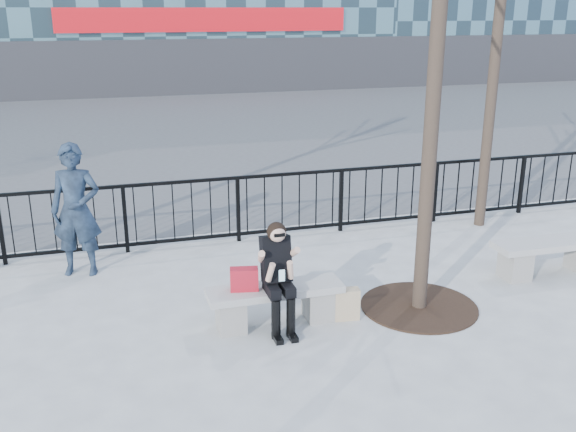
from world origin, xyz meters
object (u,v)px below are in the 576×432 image
object	(u,v)px
bench_second	(550,253)
seated_woman	(279,278)
standing_man	(76,210)
bench_main	(275,301)

from	to	relation	value
bench_second	seated_woman	world-z (taller)	seated_woman
seated_woman	standing_man	distance (m)	3.38
bench_second	seated_woman	distance (m)	4.27
bench_main	standing_man	world-z (taller)	standing_man
bench_second	standing_man	distance (m)	6.82
seated_woman	standing_man	world-z (taller)	standing_man
bench_main	seated_woman	distance (m)	0.40
bench_second	standing_man	world-z (taller)	standing_man
seated_woman	bench_main	bearing A→B (deg)	90.00
bench_main	seated_woman	xyz separation A→B (m)	(0.00, -0.16, 0.37)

